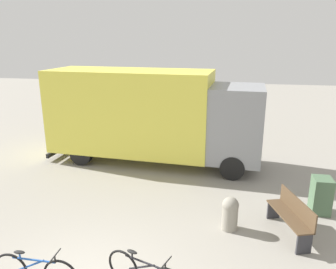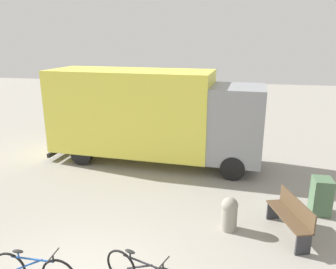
% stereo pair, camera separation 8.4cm
% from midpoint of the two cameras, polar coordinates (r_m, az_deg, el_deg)
% --- Properties ---
extents(delivery_truck, '(7.87, 2.73, 3.38)m').
position_cam_midpoint_polar(delivery_truck, '(11.94, -3.27, 3.62)').
color(delivery_truck, '#EAE04C').
rests_on(delivery_truck, ground).
extents(park_bench, '(0.86, 1.61, 0.93)m').
position_cam_midpoint_polar(park_bench, '(8.36, 20.45, -12.98)').
color(park_bench, brown).
rests_on(park_bench, ground).
extents(bollard_near_bench, '(0.40, 0.40, 0.84)m').
position_cam_midpoint_polar(bollard_near_bench, '(8.21, 10.47, -13.17)').
color(bollard_near_bench, gray).
rests_on(bollard_near_bench, ground).
extents(utility_box, '(0.47, 0.54, 0.98)m').
position_cam_midpoint_polar(utility_box, '(9.64, 24.85, -9.60)').
color(utility_box, '#4C6B4C').
rests_on(utility_box, ground).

